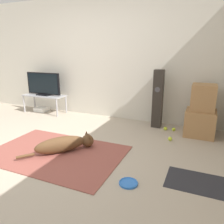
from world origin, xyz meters
TOP-DOWN VIEW (x-y plane):
  - ground_plane at (0.00, 0.00)m, footprint 12.00×12.00m
  - wall_back at (0.00, 2.10)m, footprint 8.00×0.06m
  - area_rug at (0.19, 0.08)m, footprint 1.91×1.28m
  - dog at (0.29, 0.18)m, footprint 0.76×0.89m
  - frisbee at (1.41, -0.22)m, footprint 0.21×0.21m
  - cardboard_box_lower at (2.06, 1.68)m, footprint 0.50×0.49m
  - cardboard_box_upper at (2.07, 1.69)m, footprint 0.39×0.39m
  - floor_speaker at (1.28, 1.82)m, footprint 0.18×0.18m
  - tv_stand at (-1.41, 1.77)m, footprint 1.02×0.41m
  - tv at (-1.41, 1.78)m, footprint 0.91×0.20m
  - tennis_ball_by_boxes at (1.63, 1.70)m, footprint 0.07×0.07m
  - tennis_ball_near_speaker at (1.64, 1.21)m, footprint 0.07×0.07m
  - tennis_ball_loose_on_carpet at (1.48, 1.68)m, footprint 0.07×0.07m
  - game_console at (-1.56, 1.81)m, footprint 0.30×0.24m
  - door_mat at (2.10, 0.12)m, footprint 0.65×0.48m

SIDE VIEW (x-z plane):
  - ground_plane at x=0.00m, z-range 0.00..0.00m
  - door_mat at x=2.10m, z-range 0.00..0.01m
  - area_rug at x=0.19m, z-range 0.00..0.01m
  - frisbee at x=1.41m, z-range 0.00..0.03m
  - tennis_ball_by_boxes at x=1.63m, z-range 0.00..0.07m
  - tennis_ball_near_speaker at x=1.64m, z-range 0.00..0.07m
  - tennis_ball_loose_on_carpet at x=1.48m, z-range 0.00..0.07m
  - game_console at x=-1.56m, z-range 0.00..0.10m
  - dog at x=0.29m, z-range 0.00..0.25m
  - cardboard_box_lower at x=2.06m, z-range 0.00..0.45m
  - tv_stand at x=-1.41m, z-range 0.16..0.58m
  - floor_speaker at x=1.28m, z-range 0.00..1.11m
  - cardboard_box_upper at x=2.07m, z-range 0.45..0.90m
  - tv at x=-1.41m, z-range 0.42..0.94m
  - wall_back at x=0.00m, z-range 0.00..2.55m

